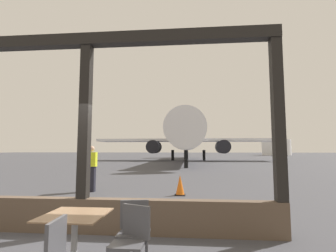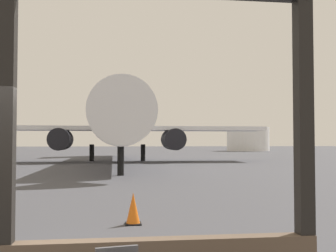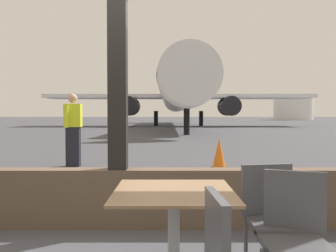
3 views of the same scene
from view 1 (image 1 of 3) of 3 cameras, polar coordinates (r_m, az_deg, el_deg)
name	(u,v)px [view 1 (image 1 of 3)]	position (r m, az deg, el deg)	size (l,w,h in m)	color
ground_plane	(179,159)	(44.93, 2.54, -7.45)	(220.00, 220.00, 0.00)	#424247
window_frame	(84,159)	(5.30, -18.50, -7.17)	(7.70, 0.24, 3.96)	brown
dining_table	(74,238)	(3.79, -20.43, -22.71)	(0.80, 0.80, 0.75)	#8C6B4C
cafe_chair_window_left	(134,227)	(3.75, -7.70, -21.66)	(0.44, 0.44, 0.88)	#4C4C51
cafe_chair_window_right	(132,236)	(3.45, -8.24, -23.32)	(0.49, 0.49, 0.88)	#4C4C51
airplane	(188,138)	(37.03, 4.53, -2.73)	(26.94, 36.63, 10.09)	silver
ground_crew_worker	(91,168)	(10.27, -16.99, -9.02)	(0.40, 0.53, 1.74)	black
traffic_cone	(180,186)	(9.14, 2.74, -13.29)	(0.36, 0.36, 0.71)	orange
fuel_storage_tank	(276,147)	(81.64, 23.27, -4.48)	(8.17, 8.17, 4.61)	white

